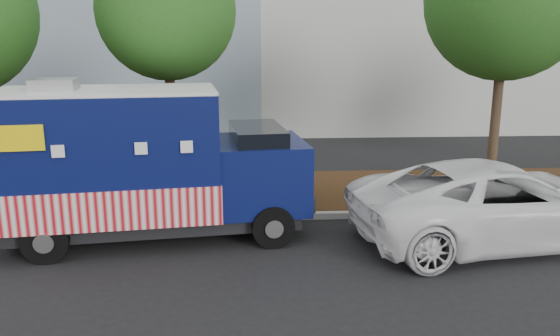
{
  "coord_description": "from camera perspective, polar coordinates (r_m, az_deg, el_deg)",
  "views": [
    {
      "loc": [
        1.47,
        -10.95,
        4.24
      ],
      "look_at": [
        2.13,
        0.6,
        1.45
      ],
      "focal_mm": 35.0,
      "sensor_mm": 36.0,
      "label": 1
    }
  ],
  "objects": [
    {
      "name": "ground",
      "position": [
        11.84,
        -10.28,
        -7.67
      ],
      "size": [
        120.0,
        120.0,
        0.0
      ],
      "primitive_type": "plane",
      "color": "black",
      "rests_on": "ground"
    },
    {
      "name": "curb",
      "position": [
        13.12,
        -9.57,
        -5.16
      ],
      "size": [
        120.0,
        0.18,
        0.15
      ],
      "primitive_type": "cube",
      "color": "#9E9E99",
      "rests_on": "ground"
    },
    {
      "name": "mulch_strip",
      "position": [
        15.12,
        -8.73,
        -2.61
      ],
      "size": [
        120.0,
        4.0,
        0.15
      ],
      "primitive_type": "cube",
      "color": "#311B0D",
      "rests_on": "ground"
    },
    {
      "name": "tree_b",
      "position": [
        14.83,
        -11.79,
        15.75
      ],
      "size": [
        3.57,
        3.57,
        6.68
      ],
      "color": "#38281C",
      "rests_on": "ground"
    },
    {
      "name": "tree_c",
      "position": [
        15.85,
        22.59,
        15.92
      ],
      "size": [
        4.18,
        4.18,
        7.27
      ],
      "color": "#38281C",
      "rests_on": "ground"
    },
    {
      "name": "sign_post",
      "position": [
        14.32,
        -24.41,
        0.06
      ],
      "size": [
        0.06,
        0.06,
        2.4
      ],
      "primitive_type": "cube",
      "color": "#473828",
      "rests_on": "ground"
    },
    {
      "name": "food_truck",
      "position": [
        11.89,
        -14.55,
        0.05
      ],
      "size": [
        6.76,
        3.2,
        3.43
      ],
      "rotation": [
        0.0,
        0.0,
        0.12
      ],
      "color": "black",
      "rests_on": "ground"
    },
    {
      "name": "white_car",
      "position": [
        12.33,
        21.81,
        -3.38
      ],
      "size": [
        6.52,
        3.72,
        1.71
      ],
      "primitive_type": "imported",
      "rotation": [
        0.0,
        0.0,
        1.72
      ],
      "color": "white",
      "rests_on": "ground"
    }
  ]
}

